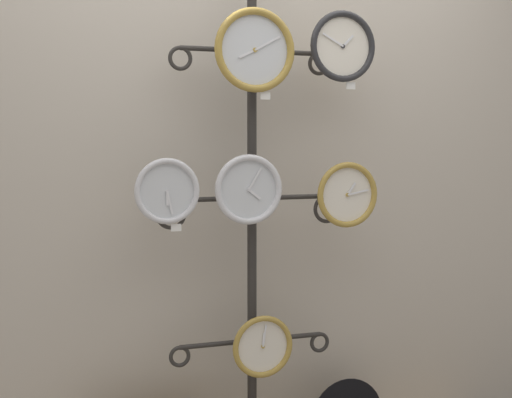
{
  "coord_description": "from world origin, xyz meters",
  "views": [
    {
      "loc": [
        -0.94,
        -2.32,
        1.39
      ],
      "look_at": [
        0.0,
        0.36,
        1.16
      ],
      "focal_mm": 50.0,
      "sensor_mm": 36.0,
      "label": 1
    }
  ],
  "objects_px": {
    "clock_bottom_center": "(262,346)",
    "clock_top_right": "(342,47)",
    "clock_middle_left": "(167,191)",
    "clock_middle_right": "(347,195)",
    "display_stand": "(252,293)",
    "clock_middle_center": "(248,189)",
    "clock_top_center": "(255,50)"
  },
  "relations": [
    {
      "from": "clock_top_right",
      "to": "clock_middle_right",
      "type": "height_order",
      "value": "clock_top_right"
    },
    {
      "from": "clock_top_center",
      "to": "clock_middle_center",
      "type": "bearing_deg",
      "value": 160.41
    },
    {
      "from": "clock_top_right",
      "to": "clock_bottom_center",
      "type": "bearing_deg",
      "value": -177.77
    },
    {
      "from": "display_stand",
      "to": "clock_middle_left",
      "type": "bearing_deg",
      "value": -165.62
    },
    {
      "from": "display_stand",
      "to": "clock_middle_left",
      "type": "relative_size",
      "value": 8.23
    },
    {
      "from": "clock_bottom_center",
      "to": "clock_middle_left",
      "type": "bearing_deg",
      "value": 178.94
    },
    {
      "from": "clock_top_center",
      "to": "clock_middle_right",
      "type": "distance_m",
      "value": 0.69
    },
    {
      "from": "display_stand",
      "to": "clock_middle_right",
      "type": "xyz_separation_m",
      "value": [
        0.37,
        -0.11,
        0.4
      ]
    },
    {
      "from": "clock_middle_center",
      "to": "clock_middle_right",
      "type": "xyz_separation_m",
      "value": [
        0.42,
        -0.02,
        -0.03
      ]
    },
    {
      "from": "clock_middle_left",
      "to": "clock_bottom_center",
      "type": "xyz_separation_m",
      "value": [
        0.38,
        -0.01,
        -0.63
      ]
    },
    {
      "from": "display_stand",
      "to": "clock_middle_right",
      "type": "distance_m",
      "value": 0.56
    },
    {
      "from": "clock_top_center",
      "to": "display_stand",
      "type": "bearing_deg",
      "value": 76.6
    },
    {
      "from": "clock_bottom_center",
      "to": "clock_top_right",
      "type": "bearing_deg",
      "value": 2.23
    },
    {
      "from": "clock_middle_center",
      "to": "clock_middle_right",
      "type": "distance_m",
      "value": 0.42
    },
    {
      "from": "clock_top_center",
      "to": "clock_top_right",
      "type": "bearing_deg",
      "value": 2.17
    },
    {
      "from": "clock_middle_right",
      "to": "display_stand",
      "type": "bearing_deg",
      "value": 163.31
    },
    {
      "from": "clock_top_right",
      "to": "clock_bottom_center",
      "type": "distance_m",
      "value": 1.25
    },
    {
      "from": "clock_top_center",
      "to": "clock_bottom_center",
      "type": "relative_size",
      "value": 1.29
    },
    {
      "from": "clock_top_right",
      "to": "clock_middle_center",
      "type": "height_order",
      "value": "clock_top_right"
    },
    {
      "from": "display_stand",
      "to": "clock_middle_left",
      "type": "xyz_separation_m",
      "value": [
        -0.37,
        -0.1,
        0.44
      ]
    },
    {
      "from": "clock_top_center",
      "to": "clock_bottom_center",
      "type": "xyz_separation_m",
      "value": [
        0.03,
        0.0,
        -1.17
      ]
    },
    {
      "from": "clock_middle_left",
      "to": "clock_middle_center",
      "type": "xyz_separation_m",
      "value": [
        0.32,
        0.0,
        -0.0
      ]
    },
    {
      "from": "display_stand",
      "to": "clock_bottom_center",
      "type": "height_order",
      "value": "display_stand"
    },
    {
      "from": "clock_middle_right",
      "to": "clock_top_right",
      "type": "bearing_deg",
      "value": 123.74
    },
    {
      "from": "clock_top_right",
      "to": "clock_middle_right",
      "type": "distance_m",
      "value": 0.6
    },
    {
      "from": "clock_middle_left",
      "to": "clock_middle_right",
      "type": "height_order",
      "value": "clock_middle_left"
    },
    {
      "from": "clock_middle_right",
      "to": "clock_bottom_center",
      "type": "distance_m",
      "value": 0.7
    },
    {
      "from": "clock_top_center",
      "to": "clock_middle_right",
      "type": "relative_size",
      "value": 1.21
    },
    {
      "from": "clock_middle_center",
      "to": "clock_middle_left",
      "type": "bearing_deg",
      "value": -179.93
    },
    {
      "from": "display_stand",
      "to": "clock_middle_center",
      "type": "xyz_separation_m",
      "value": [
        -0.05,
        -0.09,
        0.43
      ]
    },
    {
      "from": "display_stand",
      "to": "clock_middle_right",
      "type": "bearing_deg",
      "value": -16.69
    },
    {
      "from": "clock_top_right",
      "to": "clock_middle_left",
      "type": "height_order",
      "value": "clock_top_right"
    }
  ]
}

